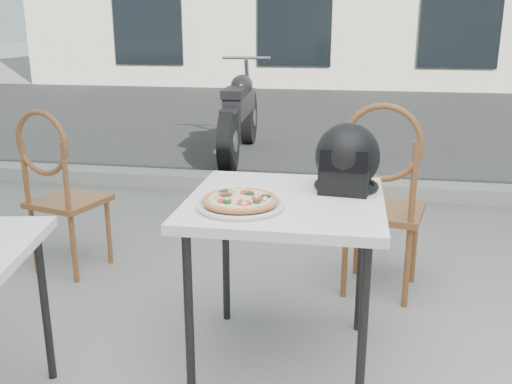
% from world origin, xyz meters
% --- Properties ---
extents(street_asphalt, '(30.00, 8.00, 0.00)m').
position_xyz_m(street_asphalt, '(0.00, 7.00, 0.00)').
color(street_asphalt, black).
rests_on(street_asphalt, ground).
extents(curb, '(30.00, 0.25, 0.12)m').
position_xyz_m(curb, '(0.00, 3.00, 0.06)').
color(curb, '#9F9D95').
rests_on(curb, ground).
extents(cafe_table_main, '(0.77, 0.77, 0.72)m').
position_xyz_m(cafe_table_main, '(-0.52, 0.45, 0.66)').
color(cafe_table_main, white).
rests_on(cafe_table_main, ground).
extents(plate, '(0.37, 0.37, 0.02)m').
position_xyz_m(plate, '(-0.67, 0.30, 0.73)').
color(plate, silver).
rests_on(plate, cafe_table_main).
extents(pizza, '(0.31, 0.31, 0.03)m').
position_xyz_m(pizza, '(-0.67, 0.30, 0.75)').
color(pizza, '#DC8B50').
rests_on(pizza, plate).
extents(helmet, '(0.29, 0.30, 0.27)m').
position_xyz_m(helmet, '(-0.30, 0.62, 0.84)').
color(helmet, black).
rests_on(helmet, cafe_table_main).
extents(cafe_chair_main, '(0.46, 0.46, 1.03)m').
position_xyz_m(cafe_chair_main, '(-0.12, 1.15, 0.57)').
color(cafe_chair_main, brown).
rests_on(cafe_chair_main, ground).
extents(cafe_chair_side, '(0.45, 0.45, 0.95)m').
position_xyz_m(cafe_chair_side, '(-1.87, 1.12, 0.53)').
color(cafe_chair_side, brown).
rests_on(cafe_chair_side, ground).
extents(motorcycle, '(0.54, 2.08, 1.03)m').
position_xyz_m(motorcycle, '(-1.50, 4.24, 0.45)').
color(motorcycle, black).
rests_on(motorcycle, street_asphalt).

